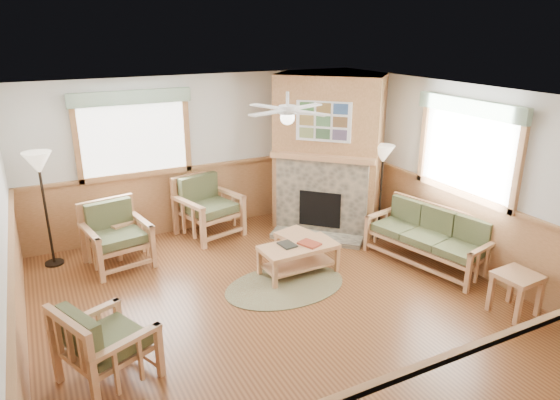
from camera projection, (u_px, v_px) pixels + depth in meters
name	position (u px, v px, depth m)	size (l,w,h in m)	color
floor	(277.00, 302.00, 6.62)	(6.00, 6.00, 0.01)	brown
ceiling	(277.00, 96.00, 5.72)	(6.00, 6.00, 0.01)	white
wall_back	(200.00, 154.00, 8.69)	(6.00, 0.02, 2.70)	silver
wall_front	(461.00, 332.00, 3.65)	(6.00, 0.02, 2.70)	silver
wall_left	(4.00, 254.00, 4.88)	(0.02, 6.00, 2.70)	silver
wall_right	(456.00, 175.00, 7.45)	(0.02, 6.00, 2.70)	silver
wainscot	(277.00, 264.00, 6.43)	(6.00, 6.00, 1.10)	#A36F42
fireplace	(329.00, 152.00, 8.77)	(2.20, 2.20, 2.70)	#A36F42
window_back	(129.00, 89.00, 7.79)	(1.90, 0.16, 1.50)	white
window_right	(475.00, 97.00, 6.88)	(0.16, 1.90, 1.50)	white
ceiling_fan	(288.00, 95.00, 6.11)	(1.24, 1.24, 0.36)	white
sofa	(428.00, 238.00, 7.55)	(0.76, 1.85, 0.85)	tan
armchair_back_left	(117.00, 236.00, 7.48)	(0.86, 0.86, 0.96)	tan
armchair_back_right	(209.00, 207.00, 8.57)	(0.92, 0.92, 1.03)	tan
armchair_left	(106.00, 341.00, 5.04)	(0.80, 0.80, 0.90)	tan
coffee_table	(298.00, 259.00, 7.31)	(1.12, 0.56, 0.45)	tan
end_table_chairs	(123.00, 236.00, 7.95)	(0.52, 0.50, 0.58)	tan
end_table_sofa	(515.00, 294.00, 6.27)	(0.49, 0.47, 0.55)	tan
footstool	(296.00, 246.00, 7.78)	(0.49, 0.49, 0.43)	tan
braided_rug	(285.00, 286.00, 7.01)	(1.76, 1.76, 0.01)	brown
floor_lamp_left	(46.00, 210.00, 7.37)	(0.41, 0.41, 1.77)	black
floor_lamp_right	(381.00, 192.00, 8.42)	(0.37, 0.37, 1.62)	black
book_red	(309.00, 243.00, 7.25)	(0.22, 0.30, 0.03)	maroon
book_dark	(287.00, 244.00, 7.22)	(0.20, 0.27, 0.03)	black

